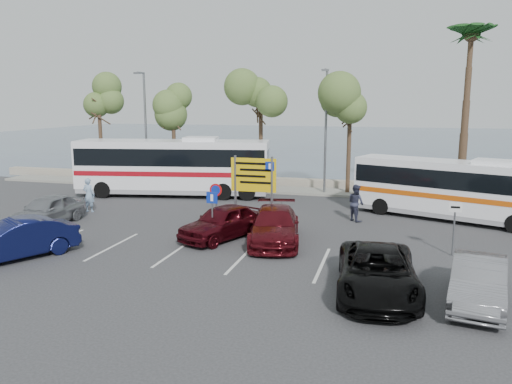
% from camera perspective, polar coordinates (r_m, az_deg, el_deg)
% --- Properties ---
extents(ground, '(120.00, 120.00, 0.00)m').
position_cam_1_polar(ground, '(21.46, -5.20, -6.31)').
color(ground, '#2F2F31').
rests_on(ground, ground).
extents(kerb_strip, '(44.00, 2.40, 0.15)m').
position_cam_1_polar(kerb_strip, '(34.56, 2.95, 0.23)').
color(kerb_strip, gray).
rests_on(kerb_strip, ground).
extents(seawall, '(48.00, 0.80, 0.60)m').
position_cam_1_polar(seawall, '(36.45, 3.63, 1.11)').
color(seawall, gray).
rests_on(seawall, ground).
extents(sea, '(140.00, 140.00, 0.00)m').
position_cam_1_polar(sea, '(79.80, 10.13, 5.77)').
color(sea, '#415069').
rests_on(sea, ground).
extents(tree_far_left, '(3.20, 3.20, 7.60)m').
position_cam_1_polar(tree_far_left, '(39.47, -17.56, 10.15)').
color(tree_far_left, '#382619').
rests_on(tree_far_left, kerb_strip).
extents(tree_left, '(3.20, 3.20, 7.20)m').
position_cam_1_polar(tree_left, '(36.58, -9.48, 10.00)').
color(tree_left, '#382619').
rests_on(tree_left, kerb_strip).
extents(tree_mid, '(3.20, 3.20, 8.00)m').
position_cam_1_polar(tree_mid, '(34.38, 0.56, 11.20)').
color(tree_mid, '#382619').
rests_on(tree_mid, kerb_strip).
extents(tree_right, '(3.20, 3.20, 7.40)m').
position_cam_1_polar(tree_right, '(33.35, 10.74, 10.22)').
color(tree_right, '#382619').
rests_on(tree_right, kerb_strip).
extents(palm_tree, '(4.80, 4.80, 11.20)m').
position_cam_1_polar(palm_tree, '(33.71, 23.38, 15.88)').
color(palm_tree, '#382619').
rests_on(palm_tree, kerb_strip).
extents(street_lamp_left, '(0.45, 1.15, 8.01)m').
position_cam_1_polar(street_lamp_left, '(37.07, -12.57, 7.72)').
color(street_lamp_left, slate).
rests_on(street_lamp_left, kerb_strip).
extents(street_lamp_right, '(0.45, 1.15, 8.01)m').
position_cam_1_polar(street_lamp_right, '(33.07, 7.97, 7.58)').
color(street_lamp_right, slate).
rests_on(street_lamp_right, kerb_strip).
extents(direction_sign, '(2.20, 0.12, 3.60)m').
position_cam_1_polar(direction_sign, '(23.59, -0.28, 1.30)').
color(direction_sign, slate).
rests_on(direction_sign, ground).
extents(sign_no_stop, '(0.60, 0.08, 2.35)m').
position_cam_1_polar(sign_no_stop, '(23.46, -4.59, -0.90)').
color(sign_no_stop, slate).
rests_on(sign_no_stop, ground).
extents(sign_parking, '(0.50, 0.07, 2.25)m').
position_cam_1_polar(sign_parking, '(21.88, -5.02, -2.01)').
color(sign_parking, slate).
rests_on(sign_parking, ground).
extents(sign_taxi, '(0.50, 0.07, 2.20)m').
position_cam_1_polar(sign_taxi, '(21.40, 21.73, -3.13)').
color(sign_taxi, slate).
rests_on(sign_taxi, ground).
extents(lane_markings, '(12.02, 4.20, 0.01)m').
position_cam_1_polar(lane_markings, '(21.00, -9.09, -6.76)').
color(lane_markings, silver).
rests_on(lane_markings, ground).
extents(coach_bus_left, '(12.71, 4.85, 3.88)m').
position_cam_1_polar(coach_bus_left, '(33.06, -9.44, 2.66)').
color(coach_bus_left, white).
rests_on(coach_bus_left, ground).
extents(coach_bus_right, '(10.67, 5.89, 3.29)m').
position_cam_1_polar(coach_bus_right, '(27.80, 22.03, 0.04)').
color(coach_bus_right, white).
rests_on(coach_bus_right, ground).
extents(car_silver_a, '(2.01, 4.50, 1.50)m').
position_cam_1_polar(car_silver_a, '(27.07, -22.77, -1.94)').
color(car_silver_a, gray).
rests_on(car_silver_a, ground).
extents(car_blue, '(3.72, 4.92, 1.55)m').
position_cam_1_polar(car_blue, '(21.83, -25.85, -4.92)').
color(car_blue, '#0D1240').
rests_on(car_blue, ground).
extents(car_maroon, '(3.09, 5.53, 1.51)m').
position_cam_1_polar(car_maroon, '(21.96, 2.13, -3.84)').
color(car_maroon, '#550E15').
rests_on(car_maroon, ground).
extents(car_red, '(3.48, 4.86, 1.54)m').
position_cam_1_polar(car_red, '(22.59, -3.83, -3.42)').
color(car_red, '#420910').
rests_on(car_red, ground).
extents(suv_black, '(2.91, 5.56, 1.50)m').
position_cam_1_polar(suv_black, '(16.63, 13.69, -8.86)').
color(suv_black, black).
rests_on(suv_black, ground).
extents(car_silver_b, '(2.23, 4.56, 1.44)m').
position_cam_1_polar(car_silver_b, '(16.86, 24.06, -9.32)').
color(car_silver_b, gray).
rests_on(car_silver_b, ground).
extents(pedestrian_near, '(0.72, 0.49, 1.93)m').
position_cam_1_polar(pedestrian_near, '(29.41, -18.56, -0.33)').
color(pedestrian_near, '#84A2C1').
rests_on(pedestrian_near, ground).
extents(pedestrian_far, '(1.17, 1.18, 1.92)m').
position_cam_1_polar(pedestrian_far, '(26.30, 11.34, -1.21)').
color(pedestrian_far, '#2E3045').
rests_on(pedestrian_far, ground).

